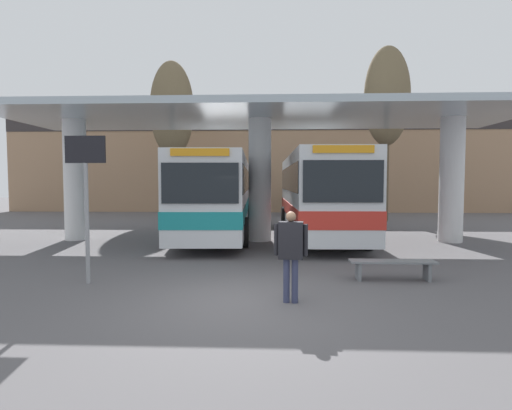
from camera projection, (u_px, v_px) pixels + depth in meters
name	position (u px, v px, depth m)	size (l,w,h in m)	color
ground_plane	(247.00, 301.00, 7.63)	(100.00, 100.00, 0.00)	#565456
townhouse_backdrop	(266.00, 150.00, 30.18)	(40.00, 0.58, 8.11)	#9E7A5B
station_canopy	(260.00, 133.00, 15.34)	(19.59, 6.28, 4.96)	silver
transit_bus_left_bay	(219.00, 192.00, 17.69)	(3.07, 12.54, 3.28)	silver
transit_bus_center_bay	(318.00, 192.00, 16.55)	(2.91, 10.57, 3.36)	silver
waiting_bench_near_pillar	(393.00, 265.00, 9.27)	(1.98, 0.44, 0.46)	slate
info_sign_platform	(86.00, 180.00, 8.86)	(0.90, 0.09, 3.31)	gray
pedestrian_waiting	(291.00, 247.00, 7.51)	(0.64, 0.30, 1.73)	#333856
poplar_tree_behind_left	(172.00, 110.00, 25.79)	(2.80, 2.80, 10.08)	brown
poplar_tree_behind_right	(387.00, 98.00, 22.99)	(2.59, 2.59, 10.09)	brown
parked_car_street	(314.00, 201.00, 27.17)	(4.34, 2.13, 2.09)	navy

